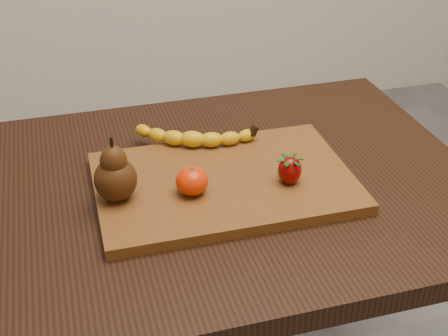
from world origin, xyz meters
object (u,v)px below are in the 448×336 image
object	(u,v)px
table	(204,227)
mandarin	(192,181)
pear	(114,169)
cutting_board	(224,182)

from	to	relation	value
table	mandarin	size ratio (longest dim) A/B	17.96
pear	mandarin	bearing A→B (deg)	-9.82
cutting_board	mandarin	distance (m)	0.08
table	pear	distance (m)	0.24
mandarin	table	bearing A→B (deg)	59.16
mandarin	pear	bearing A→B (deg)	170.18
cutting_board	mandarin	size ratio (longest dim) A/B	8.08
cutting_board	pear	world-z (taller)	pear
table	cutting_board	size ratio (longest dim) A/B	2.22
table	mandarin	bearing A→B (deg)	-120.84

